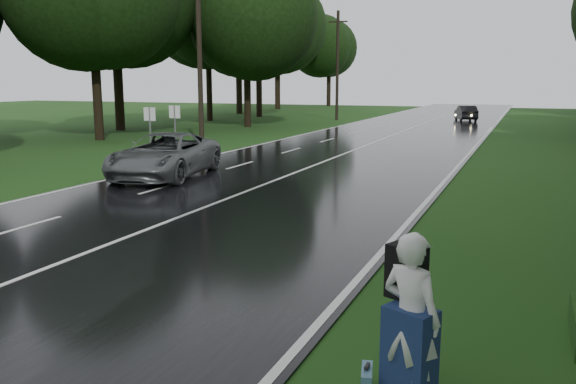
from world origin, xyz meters
name	(u,v)px	position (x,y,z in m)	size (l,w,h in m)	color
ground	(60,265)	(0.00, 0.00, 0.00)	(160.00, 160.00, 0.00)	#1B3F12
road	(346,153)	(0.00, 20.00, 0.02)	(12.00, 140.00, 0.04)	black
lane_center	(346,153)	(0.00, 20.00, 0.04)	(0.12, 140.00, 0.01)	silver
grey_car	(165,155)	(-4.19, 10.07, 0.87)	(2.74, 5.95, 1.65)	#515557
far_car	(466,113)	(2.99, 48.47, 0.73)	(1.47, 4.22, 1.39)	black
hitchhiker	(410,324)	(7.44, -2.48, 0.93)	(0.86, 0.84, 2.00)	silver
suitcase	(367,381)	(6.97, -2.53, 0.16)	(0.13, 0.44, 0.31)	#457088
utility_pole_mid	(202,147)	(-8.50, 20.19, 0.00)	(1.80, 0.28, 9.02)	black
utility_pole_far	(337,120)	(-8.50, 45.36, 0.00)	(1.80, 0.28, 10.03)	black
road_sign_a	(152,163)	(-7.20, 13.49, 0.00)	(0.60, 0.10, 2.48)	white
road_sign_b	(176,157)	(-7.20, 15.51, 0.00)	(0.60, 0.10, 2.49)	white
tree_left_d	(100,140)	(-16.42, 21.17, 0.00)	(10.30, 10.30, 16.09)	black
tree_left_e	(248,127)	(-12.58, 34.50, 0.00)	(9.31, 9.31, 14.55)	black
tree_left_f	(259,117)	(-17.55, 47.43, 0.00)	(10.68, 10.68, 16.69)	black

